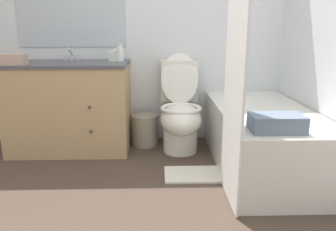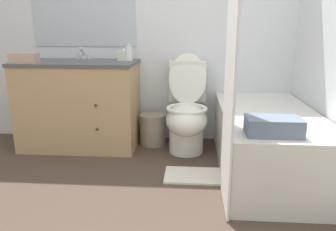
{
  "view_description": "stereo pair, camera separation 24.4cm",
  "coord_description": "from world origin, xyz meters",
  "px_view_note": "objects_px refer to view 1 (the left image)",
  "views": [
    {
      "loc": [
        0.07,
        -1.59,
        1.14
      ],
      "look_at": [
        0.14,
        0.77,
        0.5
      ],
      "focal_mm": 35.0,
      "sensor_mm": 36.0,
      "label": 1
    },
    {
      "loc": [
        0.32,
        -1.58,
        1.14
      ],
      "look_at": [
        0.14,
        0.77,
        0.5
      ],
      "focal_mm": 35.0,
      "sensor_mm": 36.0,
      "label": 2
    }
  ],
  "objects_px": {
    "wastebasket": "(145,130)",
    "soap_dispenser": "(120,53)",
    "sink_faucet": "(72,56)",
    "bath_mat": "(195,174)",
    "vanity_cabinet": "(70,106)",
    "tissue_box": "(116,56)",
    "bathtub": "(262,138)",
    "bath_towel_folded": "(277,123)",
    "toilet": "(180,112)",
    "hand_towel_folded": "(12,60)"
  },
  "relations": [
    {
      "from": "soap_dispenser",
      "to": "vanity_cabinet",
      "type": "bearing_deg",
      "value": -171.12
    },
    {
      "from": "bathtub",
      "to": "vanity_cabinet",
      "type": "bearing_deg",
      "value": 164.53
    },
    {
      "from": "sink_faucet",
      "to": "bath_towel_folded",
      "type": "distance_m",
      "value": 2.03
    },
    {
      "from": "sink_faucet",
      "to": "bath_mat",
      "type": "height_order",
      "value": "sink_faucet"
    },
    {
      "from": "hand_towel_folded",
      "to": "bath_towel_folded",
      "type": "distance_m",
      "value": 2.17
    },
    {
      "from": "tissue_box",
      "to": "bath_towel_folded",
      "type": "distance_m",
      "value": 1.66
    },
    {
      "from": "toilet",
      "to": "hand_towel_folded",
      "type": "xyz_separation_m",
      "value": [
        -1.43,
        -0.14,
        0.5
      ]
    },
    {
      "from": "hand_towel_folded",
      "to": "bathtub",
      "type": "bearing_deg",
      "value": -7.12
    },
    {
      "from": "vanity_cabinet",
      "to": "sink_faucet",
      "type": "relative_size",
      "value": 7.77
    },
    {
      "from": "hand_towel_folded",
      "to": "soap_dispenser",
      "type": "bearing_deg",
      "value": 17.81
    },
    {
      "from": "vanity_cabinet",
      "to": "soap_dispenser",
      "type": "relative_size",
      "value": 6.8
    },
    {
      "from": "bathtub",
      "to": "tissue_box",
      "type": "distance_m",
      "value": 1.51
    },
    {
      "from": "sink_faucet",
      "to": "vanity_cabinet",
      "type": "bearing_deg",
      "value": -90.0
    },
    {
      "from": "sink_faucet",
      "to": "tissue_box",
      "type": "height_order",
      "value": "sink_faucet"
    },
    {
      "from": "soap_dispenser",
      "to": "bath_mat",
      "type": "distance_m",
      "value": 1.3
    },
    {
      "from": "bath_towel_folded",
      "to": "bath_mat",
      "type": "distance_m",
      "value": 0.82
    },
    {
      "from": "soap_dispenser",
      "to": "bath_towel_folded",
      "type": "distance_m",
      "value": 1.61
    },
    {
      "from": "tissue_box",
      "to": "bathtub",
      "type": "bearing_deg",
      "value": -25.11
    },
    {
      "from": "sink_faucet",
      "to": "toilet",
      "type": "height_order",
      "value": "sink_faucet"
    },
    {
      "from": "toilet",
      "to": "bath_mat",
      "type": "bearing_deg",
      "value": -81.99
    },
    {
      "from": "sink_faucet",
      "to": "wastebasket",
      "type": "relative_size",
      "value": 0.47
    },
    {
      "from": "soap_dispenser",
      "to": "hand_towel_folded",
      "type": "distance_m",
      "value": 0.92
    },
    {
      "from": "toilet",
      "to": "hand_towel_folded",
      "type": "height_order",
      "value": "hand_towel_folded"
    },
    {
      "from": "vanity_cabinet",
      "to": "bath_mat",
      "type": "xyz_separation_m",
      "value": [
        1.11,
        -0.63,
        -0.41
      ]
    },
    {
      "from": "vanity_cabinet",
      "to": "soap_dispenser",
      "type": "distance_m",
      "value": 0.68
    },
    {
      "from": "wastebasket",
      "to": "bath_mat",
      "type": "relative_size",
      "value": 0.64
    },
    {
      "from": "hand_towel_folded",
      "to": "bath_towel_folded",
      "type": "bearing_deg",
      "value": -23.03
    },
    {
      "from": "wastebasket",
      "to": "soap_dispenser",
      "type": "distance_m",
      "value": 0.78
    },
    {
      "from": "hand_towel_folded",
      "to": "wastebasket",
      "type": "bearing_deg",
      "value": 14.95
    },
    {
      "from": "vanity_cabinet",
      "to": "sink_faucet",
      "type": "xyz_separation_m",
      "value": [
        -0.0,
        0.19,
        0.44
      ]
    },
    {
      "from": "soap_dispenser",
      "to": "bath_towel_folded",
      "type": "xyz_separation_m",
      "value": [
        1.1,
        -1.12,
        -0.35
      ]
    },
    {
      "from": "sink_faucet",
      "to": "bath_towel_folded",
      "type": "xyz_separation_m",
      "value": [
        1.57,
        -1.24,
        -0.31
      ]
    },
    {
      "from": "bathtub",
      "to": "wastebasket",
      "type": "xyz_separation_m",
      "value": [
        -0.99,
        0.55,
        -0.1
      ]
    },
    {
      "from": "toilet",
      "to": "tissue_box",
      "type": "relative_size",
      "value": 6.98
    },
    {
      "from": "hand_towel_folded",
      "to": "bath_mat",
      "type": "height_order",
      "value": "hand_towel_folded"
    },
    {
      "from": "tissue_box",
      "to": "bath_towel_folded",
      "type": "bearing_deg",
      "value": -45.58
    },
    {
      "from": "sink_faucet",
      "to": "bathtub",
      "type": "relative_size",
      "value": 0.09
    },
    {
      "from": "toilet",
      "to": "bath_mat",
      "type": "xyz_separation_m",
      "value": [
        0.08,
        -0.57,
        -0.36
      ]
    },
    {
      "from": "bath_mat",
      "to": "wastebasket",
      "type": "bearing_deg",
      "value": 120.16
    },
    {
      "from": "soap_dispenser",
      "to": "tissue_box",
      "type": "bearing_deg",
      "value": 133.02
    },
    {
      "from": "tissue_box",
      "to": "soap_dispenser",
      "type": "bearing_deg",
      "value": -46.98
    },
    {
      "from": "sink_faucet",
      "to": "wastebasket",
      "type": "xyz_separation_m",
      "value": [
        0.69,
        -0.11,
        -0.71
      ]
    },
    {
      "from": "vanity_cabinet",
      "to": "hand_towel_folded",
      "type": "bearing_deg",
      "value": -152.55
    },
    {
      "from": "vanity_cabinet",
      "to": "bathtub",
      "type": "xyz_separation_m",
      "value": [
        1.68,
        -0.47,
        -0.17
      ]
    },
    {
      "from": "wastebasket",
      "to": "bath_mat",
      "type": "xyz_separation_m",
      "value": [
        0.42,
        -0.72,
        -0.14
      ]
    },
    {
      "from": "soap_dispenser",
      "to": "bath_towel_folded",
      "type": "height_order",
      "value": "soap_dispenser"
    },
    {
      "from": "wastebasket",
      "to": "bathtub",
      "type": "bearing_deg",
      "value": -29.06
    },
    {
      "from": "bath_mat",
      "to": "vanity_cabinet",
      "type": "bearing_deg",
      "value": 150.29
    },
    {
      "from": "wastebasket",
      "to": "bath_towel_folded",
      "type": "xyz_separation_m",
      "value": [
        0.88,
        -1.13,
        0.4
      ]
    },
    {
      "from": "vanity_cabinet",
      "to": "tissue_box",
      "type": "height_order",
      "value": "tissue_box"
    }
  ]
}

